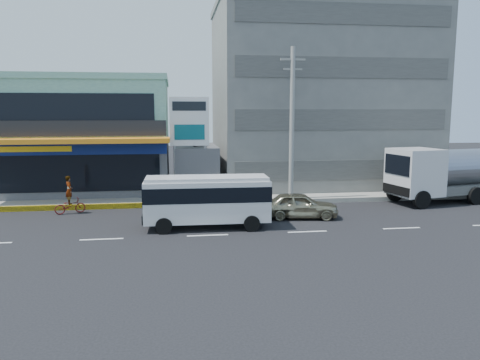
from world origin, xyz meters
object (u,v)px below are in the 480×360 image
(minibus, at_px, (207,197))
(motorcycle_rider, at_px, (70,201))
(shop_building, at_px, (86,138))
(sedan, at_px, (299,205))
(utility_pole_near, at_px, (292,124))
(billboard, at_px, (189,127))
(satellite_dish, at_px, (196,145))
(tanker_truck, at_px, (450,173))
(concrete_building, at_px, (317,98))

(minibus, height_order, motorcycle_rider, minibus)
(shop_building, height_order, sedan, shop_building)
(utility_pole_near, relative_size, sedan, 2.32)
(billboard, bearing_deg, sedan, -46.35)
(motorcycle_rider, bearing_deg, minibus, -30.21)
(shop_building, relative_size, utility_pole_near, 1.24)
(sedan, distance_m, motorcycle_rider, 13.40)
(sedan, bearing_deg, shop_building, 58.73)
(satellite_dish, xyz_separation_m, motorcycle_rider, (-7.67, -4.98, -2.83))
(tanker_truck, bearing_deg, minibus, -163.66)
(billboard, height_order, utility_pole_near, utility_pole_near)
(concrete_building, bearing_deg, billboard, -151.08)
(billboard, relative_size, tanker_truck, 0.73)
(concrete_building, xyz_separation_m, sedan, (-4.60, -11.98, -6.27))
(satellite_dish, relative_size, billboard, 0.22)
(shop_building, distance_m, motorcycle_rider, 8.58)
(sedan, bearing_deg, tanker_truck, -65.56)
(concrete_building, bearing_deg, motorcycle_rider, -153.05)
(shop_building, distance_m, minibus, 15.04)
(billboard, xyz_separation_m, sedan, (5.90, -6.18, -4.19))
(shop_building, bearing_deg, minibus, -56.96)
(concrete_building, relative_size, minibus, 2.48)
(sedan, bearing_deg, motorcycle_rider, 84.99)
(minibus, bearing_deg, satellite_dish, 90.58)
(concrete_building, xyz_separation_m, tanker_truck, (6.50, -8.69, -5.07))
(satellite_dish, distance_m, billboard, 2.31)
(tanker_truck, bearing_deg, billboard, 170.35)
(utility_pole_near, height_order, sedan, utility_pole_near)
(utility_pole_near, relative_size, tanker_truck, 1.06)
(concrete_building, relative_size, satellite_dish, 10.67)
(billboard, height_order, tanker_truck, billboard)
(shop_building, relative_size, minibus, 1.93)
(billboard, height_order, sedan, billboard)
(utility_pole_near, bearing_deg, billboard, 164.52)
(utility_pole_near, relative_size, minibus, 1.55)
(satellite_dish, relative_size, minibus, 0.23)
(shop_building, xyz_separation_m, satellite_dish, (8.00, -2.95, -0.42))
(billboard, bearing_deg, tanker_truck, -9.65)
(shop_building, relative_size, billboard, 1.80)
(satellite_dish, bearing_deg, concrete_building, 21.80)
(satellite_dish, bearing_deg, tanker_truck, -15.87)
(concrete_building, height_order, tanker_truck, concrete_building)
(shop_building, height_order, concrete_building, concrete_building)
(billboard, relative_size, minibus, 1.07)
(shop_building, xyz_separation_m, utility_pole_near, (14.00, -6.55, 1.15))
(satellite_dish, relative_size, motorcycle_rider, 0.67)
(minibus, bearing_deg, billboard, 94.42)
(motorcycle_rider, bearing_deg, billboard, 23.94)
(utility_pole_near, height_order, motorcycle_rider, utility_pole_near)
(satellite_dish, height_order, motorcycle_rider, satellite_dish)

